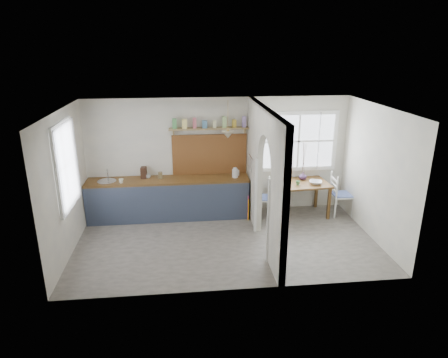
{
  "coord_description": "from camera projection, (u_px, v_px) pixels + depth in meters",
  "views": [
    {
      "loc": [
        -0.81,
        -6.95,
        3.68
      ],
      "look_at": [
        -0.03,
        0.24,
        1.22
      ],
      "focal_mm": 32.0,
      "sensor_mm": 36.0,
      "label": 1
    }
  ],
  "objects": [
    {
      "name": "vase",
      "position": [
        303.0,
        176.0,
        8.98
      ],
      "size": [
        0.18,
        0.18,
        0.18
      ],
      "primitive_type": "imported",
      "rotation": [
        0.0,
        0.0,
        -0.07
      ],
      "color": "#3F274D",
      "rests_on": "dining_table"
    },
    {
      "name": "jar",
      "position": [
        160.0,
        175.0,
        8.64
      ],
      "size": [
        0.1,
        0.1,
        0.15
      ],
      "primitive_type": "cylinder",
      "rotation": [
        0.0,
        0.0,
        0.04
      ],
      "color": "brown",
      "rests_on": "counter"
    },
    {
      "name": "nook_window",
      "position": [
        299.0,
        141.0,
        8.95
      ],
      "size": [
        1.76,
        0.1,
        1.3
      ],
      "primitive_type": null,
      "color": "white",
      "rests_on": "walls"
    },
    {
      "name": "utensil_rail",
      "position": [
        251.0,
        157.0,
        8.25
      ],
      "size": [
        0.02,
        0.5,
        0.02
      ],
      "primitive_type": "cylinder",
      "rotation": [
        1.57,
        0.0,
        0.0
      ],
      "color": "silver",
      "rests_on": "partition"
    },
    {
      "name": "ceiling",
      "position": [
        227.0,
        109.0,
        6.97
      ],
      "size": [
        5.8,
        3.2,
        0.01
      ],
      "primitive_type": "cube",
      "color": "silver",
      "rests_on": "walls"
    },
    {
      "name": "floor",
      "position": [
        227.0,
        242.0,
        7.81
      ],
      "size": [
        5.8,
        3.2,
        0.01
      ],
      "primitive_type": "cube",
      "color": "gray",
      "rests_on": "ground"
    },
    {
      "name": "shelf",
      "position": [
        210.0,
        126.0,
        8.54
      ],
      "size": [
        1.75,
        0.2,
        0.21
      ],
      "color": "#9C8459",
      "rests_on": "walls"
    },
    {
      "name": "mug_b",
      "position": [
        148.0,
        176.0,
        8.67
      ],
      "size": [
        0.14,
        0.14,
        0.09
      ],
      "primitive_type": "imported",
      "rotation": [
        0.0,
        0.0,
        0.28
      ],
      "color": "silver",
      "rests_on": "counter"
    },
    {
      "name": "towel_magenta",
      "position": [
        248.0,
        208.0,
        8.71
      ],
      "size": [
        0.02,
        0.03,
        0.56
      ],
      "primitive_type": "cube",
      "color": "#CC3470",
      "rests_on": "counter"
    },
    {
      "name": "kitchen_window",
      "position": [
        64.0,
        166.0,
        6.98
      ],
      "size": [
        0.1,
        1.16,
        1.5
      ],
      "primitive_type": null,
      "color": "white",
      "rests_on": "walls"
    },
    {
      "name": "plate",
      "position": [
        285.0,
        183.0,
        8.78
      ],
      "size": [
        0.25,
        0.25,
        0.02
      ],
      "primitive_type": "cylinder",
      "rotation": [
        0.0,
        0.0,
        0.25
      ],
      "color": "black",
      "rests_on": "dining_table"
    },
    {
      "name": "table_cup",
      "position": [
        298.0,
        183.0,
        8.66
      ],
      "size": [
        0.11,
        0.11,
        0.09
      ],
      "primitive_type": "imported",
      "rotation": [
        0.0,
        0.0,
        -0.19
      ],
      "color": "#58955A",
      "rests_on": "dining_table"
    },
    {
      "name": "counter",
      "position": [
        169.0,
        198.0,
        8.8
      ],
      "size": [
        3.5,
        0.6,
        0.9
      ],
      "color": "brown",
      "rests_on": "floor"
    },
    {
      "name": "backsplash",
      "position": [
        210.0,
        154.0,
        8.84
      ],
      "size": [
        1.65,
        0.03,
        0.9
      ],
      "primitive_type": "cube",
      "color": "brown",
      "rests_on": "walls"
    },
    {
      "name": "pendant_lamp",
      "position": [
        228.0,
        135.0,
        8.3
      ],
      "size": [
        0.26,
        0.26,
        0.16
      ],
      "primitive_type": "cone",
      "color": "beige",
      "rests_on": "ceiling"
    },
    {
      "name": "walls",
      "position": [
        227.0,
        179.0,
        7.39
      ],
      "size": [
        5.81,
        3.21,
        2.6
      ],
      "color": "silver",
      "rests_on": "floor"
    },
    {
      "name": "mug_a",
      "position": [
        121.0,
        181.0,
        8.37
      ],
      "size": [
        0.1,
        0.1,
        0.09
      ],
      "primitive_type": "imported",
      "rotation": [
        0.0,
        0.0,
        0.04
      ],
      "color": "silver",
      "rests_on": "counter"
    },
    {
      "name": "knife_block",
      "position": [
        144.0,
        173.0,
        8.65
      ],
      "size": [
        0.13,
        0.17,
        0.25
      ],
      "primitive_type": "cube",
      "rotation": [
        0.0,
        0.0,
        -0.12
      ],
      "color": "black",
      "rests_on": "counter"
    },
    {
      "name": "dining_table",
      "position": [
        299.0,
        199.0,
        8.94
      ],
      "size": [
        1.28,
        0.9,
        0.76
      ],
      "primitive_type": null,
      "rotation": [
        0.0,
        0.0,
        0.08
      ],
      "color": "brown",
      "rests_on": "floor"
    },
    {
      "name": "partition",
      "position": [
        264.0,
        169.0,
        7.47
      ],
      "size": [
        0.12,
        3.2,
        2.6
      ],
      "color": "silver",
      "rests_on": "floor"
    },
    {
      "name": "sink",
      "position": [
        107.0,
        182.0,
        8.5
      ],
      "size": [
        0.4,
        0.4,
        0.02
      ],
      "primitive_type": "cylinder",
      "color": "silver",
      "rests_on": "counter"
    },
    {
      "name": "chair_right",
      "position": [
        342.0,
        194.0,
        8.92
      ],
      "size": [
        0.46,
        0.46,
        0.97
      ],
      "primitive_type": null,
      "rotation": [
        0.0,
        0.0,
        1.54
      ],
      "color": "white",
      "rests_on": "floor"
    },
    {
      "name": "kettle",
      "position": [
        235.0,
        173.0,
        8.71
      ],
      "size": [
        0.22,
        0.2,
        0.21
      ],
      "primitive_type": null,
      "rotation": [
        0.0,
        0.0,
        0.43
      ],
      "color": "silver",
      "rests_on": "counter"
    },
    {
      "name": "towel_orange",
      "position": [
        248.0,
        210.0,
        8.68
      ],
      "size": [
        0.02,
        0.03,
        0.49
      ],
      "primitive_type": "cube",
      "color": "orange",
      "rests_on": "counter"
    },
    {
      "name": "bowl",
      "position": [
        316.0,
        182.0,
        8.73
      ],
      "size": [
        0.35,
        0.35,
        0.07
      ],
      "primitive_type": "imported",
      "rotation": [
        0.0,
        0.0,
        -0.32
      ],
      "color": "silver",
      "rests_on": "dining_table"
    },
    {
      "name": "chair_left",
      "position": [
        260.0,
        197.0,
        8.87
      ],
      "size": [
        0.48,
        0.48,
        0.88
      ],
      "primitive_type": null,
      "rotation": [
        0.0,
        0.0,
        -1.81
      ],
      "color": "white",
      "rests_on": "floor"
    }
  ]
}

